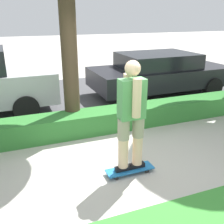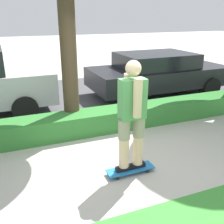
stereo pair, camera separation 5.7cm
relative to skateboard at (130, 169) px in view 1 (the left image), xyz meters
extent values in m
plane|color=#ADA89E|center=(-0.02, 0.17, -0.07)|extent=(60.00, 60.00, 0.00)
cube|color=#474749|center=(-0.02, 4.37, -0.06)|extent=(14.97, 5.00, 0.01)
cube|color=#2D702D|center=(-0.02, 1.77, 0.16)|extent=(14.97, 0.60, 0.46)
cube|color=#1E6BAD|center=(0.00, 0.00, 0.01)|extent=(0.79, 0.24, 0.02)
cylinder|color=black|center=(0.27, -0.09, -0.04)|extent=(0.06, 0.04, 0.06)
cylinder|color=black|center=(0.27, 0.09, -0.04)|extent=(0.06, 0.04, 0.06)
cylinder|color=black|center=(-0.27, -0.09, -0.04)|extent=(0.06, 0.04, 0.06)
cylinder|color=black|center=(-0.27, 0.09, -0.04)|extent=(0.06, 0.04, 0.06)
cube|color=black|center=(-0.12, 0.00, 0.05)|extent=(0.26, 0.09, 0.07)
cylinder|color=beige|center=(-0.12, 0.00, 0.49)|extent=(0.16, 0.16, 0.81)
cylinder|color=gray|center=(-0.12, 0.00, 0.74)|extent=(0.18, 0.18, 0.32)
cube|color=black|center=(0.12, 0.00, 0.05)|extent=(0.26, 0.09, 0.07)
cylinder|color=beige|center=(0.12, 0.00, 0.49)|extent=(0.16, 0.16, 0.81)
cylinder|color=gray|center=(0.12, 0.00, 0.74)|extent=(0.18, 0.18, 0.32)
cube|color=#519356|center=(0.00, 0.00, 1.20)|extent=(0.39, 0.21, 0.60)
cylinder|color=beige|center=(0.00, -0.16, 1.26)|extent=(0.13, 0.13, 0.57)
cylinder|color=beige|center=(0.00, 0.16, 1.26)|extent=(0.13, 0.13, 0.57)
sphere|color=beige|center=(0.00, 0.00, 1.65)|extent=(0.23, 0.23, 0.23)
cylinder|color=#423323|center=(-0.45, 2.04, 1.66)|extent=(0.33, 0.33, 3.45)
cylinder|color=black|center=(-1.38, 2.98, 0.24)|extent=(0.62, 0.21, 0.62)
cylinder|color=black|center=(-1.38, 4.62, 0.24)|extent=(0.62, 0.21, 0.62)
cube|color=black|center=(2.80, 3.80, 0.52)|extent=(4.41, 2.02, 0.57)
cube|color=black|center=(2.67, 3.80, 1.02)|extent=(2.31, 1.74, 0.44)
cylinder|color=black|center=(4.15, 2.92, 0.24)|extent=(0.61, 0.23, 0.61)
cylinder|color=black|center=(4.15, 4.69, 0.24)|extent=(0.61, 0.23, 0.61)
cylinder|color=black|center=(1.44, 2.92, 0.24)|extent=(0.61, 0.23, 0.61)
cylinder|color=black|center=(1.44, 4.69, 0.24)|extent=(0.61, 0.23, 0.61)
camera|label=1|loc=(-1.58, -3.30, 2.36)|focal=42.00mm
camera|label=2|loc=(-1.64, -3.28, 2.36)|focal=42.00mm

